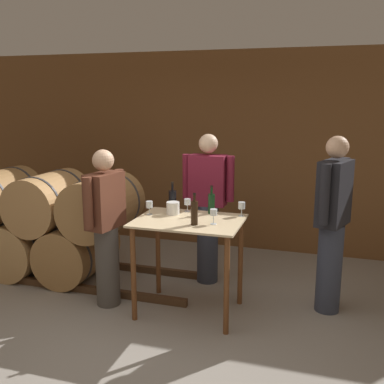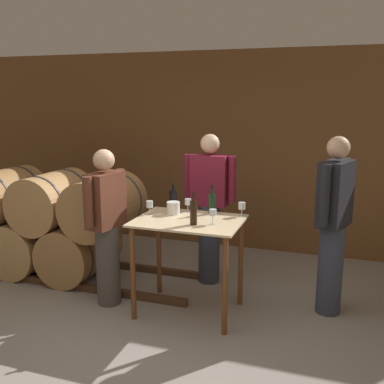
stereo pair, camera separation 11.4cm
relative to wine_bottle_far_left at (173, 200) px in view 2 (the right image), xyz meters
The scene contains 15 objects.
ground_plane 1.46m from the wine_bottle_far_left, 85.83° to the right, with size 14.00×14.00×0.00m, color gray.
back_wall 1.85m from the wine_bottle_far_left, 87.71° to the left, with size 8.40×0.05×2.70m.
barrel_rack 1.83m from the wine_bottle_far_left, behind, with size 4.29×0.90×1.24m.
tasting_table 0.49m from the wine_bottle_far_left, 46.37° to the right, with size 1.01×0.75×0.94m.
wine_bottle_far_left is the anchor object (origin of this frame).
wine_bottle_left 0.56m from the wine_bottle_far_left, 49.48° to the right, with size 0.07×0.07×0.30m.
wine_bottle_center 0.41m from the wine_bottle_far_left, ahead, with size 0.07×0.07×0.28m.
wine_glass_near_left 0.27m from the wine_bottle_far_left, 128.69° to the right, with size 0.07×0.07×0.14m.
wine_glass_near_center 0.16m from the wine_bottle_far_left, ahead, with size 0.07×0.07×0.13m.
wine_glass_near_right 0.63m from the wine_bottle_far_left, 33.99° to the right, with size 0.07×0.07×0.14m.
wine_glass_far_side 0.72m from the wine_bottle_far_left, ahead, with size 0.07×0.07×0.14m.
ice_bucket 0.14m from the wine_bottle_far_left, 68.49° to the right, with size 0.13×0.13×0.12m.
person_host 0.58m from the wine_bottle_far_left, 64.76° to the left, with size 0.59×0.24×1.70m.
person_visitor_with_scarf 1.59m from the wine_bottle_far_left, ahead, with size 0.34×0.56×1.74m.
person_visitor_bearded 0.71m from the wine_bottle_far_left, 147.91° to the right, with size 0.29×0.58×1.60m.
Camera 2 is at (1.55, -3.17, 2.09)m, focal length 42.00 mm.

